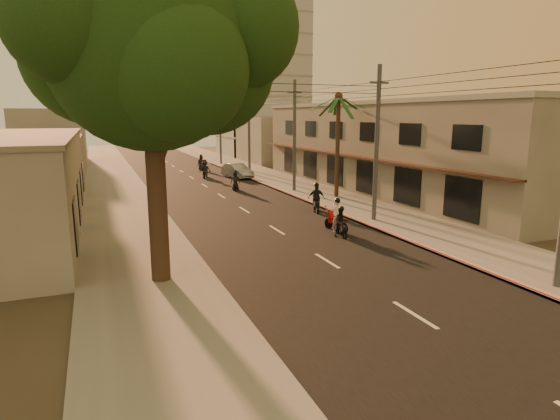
# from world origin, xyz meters

# --- Properties ---
(ground) EXTENTS (160.00, 160.00, 0.00)m
(ground) POSITION_xyz_m (0.00, 0.00, 0.00)
(ground) COLOR #383023
(ground) RESTS_ON ground
(road) EXTENTS (10.00, 140.00, 0.02)m
(road) POSITION_xyz_m (0.00, 20.00, 0.01)
(road) COLOR black
(road) RESTS_ON ground
(sidewalk_right) EXTENTS (5.00, 140.00, 0.12)m
(sidewalk_right) POSITION_xyz_m (7.50, 20.00, 0.06)
(sidewalk_right) COLOR slate
(sidewalk_right) RESTS_ON ground
(sidewalk_left) EXTENTS (5.00, 140.00, 0.12)m
(sidewalk_left) POSITION_xyz_m (-7.50, 20.00, 0.06)
(sidewalk_left) COLOR slate
(sidewalk_left) RESTS_ON ground
(curb_stripe) EXTENTS (0.20, 60.00, 0.20)m
(curb_stripe) POSITION_xyz_m (5.10, 15.00, 0.10)
(curb_stripe) COLOR red
(curb_stripe) RESTS_ON ground
(shophouse_row) EXTENTS (8.80, 34.20, 7.30)m
(shophouse_row) POSITION_xyz_m (13.95, 18.00, 3.65)
(shophouse_row) COLOR gray
(shophouse_row) RESTS_ON ground
(distant_tower) EXTENTS (12.10, 12.10, 28.00)m
(distant_tower) POSITION_xyz_m (16.00, 56.00, 14.00)
(distant_tower) COLOR #B7B5B2
(distant_tower) RESTS_ON ground
(broadleaf_tree) EXTENTS (9.60, 8.70, 12.10)m
(broadleaf_tree) POSITION_xyz_m (-6.61, 2.14, 8.48)
(broadleaf_tree) COLOR black
(broadleaf_tree) RESTS_ON ground
(palm_tree) EXTENTS (5.00, 5.00, 8.20)m
(palm_tree) POSITION_xyz_m (8.00, 16.00, 7.15)
(palm_tree) COLOR black
(palm_tree) RESTS_ON ground
(utility_poles) EXTENTS (1.20, 48.26, 9.00)m
(utility_poles) POSITION_xyz_m (6.20, 20.00, 6.54)
(utility_poles) COLOR #38383A
(utility_poles) RESTS_ON ground
(filler_right) EXTENTS (8.00, 14.00, 6.00)m
(filler_right) POSITION_xyz_m (14.00, 45.00, 3.00)
(filler_right) COLOR gray
(filler_right) RESTS_ON ground
(filler_left_near) EXTENTS (8.00, 14.00, 4.40)m
(filler_left_near) POSITION_xyz_m (-14.00, 34.00, 2.20)
(filler_left_near) COLOR gray
(filler_left_near) RESTS_ON ground
(filler_left_far) EXTENTS (8.00, 14.00, 7.00)m
(filler_left_far) POSITION_xyz_m (-14.00, 52.00, 3.50)
(filler_left_far) COLOR gray
(filler_left_far) RESTS_ON ground
(scooter_red) EXTENTS (0.87, 1.87, 1.86)m
(scooter_red) POSITION_xyz_m (2.93, 6.56, 0.82)
(scooter_red) COLOR black
(scooter_red) RESTS_ON ground
(scooter_mid_a) EXTENTS (0.92, 1.65, 1.62)m
(scooter_mid_a) POSITION_xyz_m (2.61, 5.50, 0.74)
(scooter_mid_a) COLOR black
(scooter_mid_a) RESTS_ON ground
(scooter_mid_b) EXTENTS (1.35, 1.91, 1.95)m
(scooter_mid_b) POSITION_xyz_m (4.20, 11.71, 0.89)
(scooter_mid_b) COLOR black
(scooter_mid_b) RESTS_ON ground
(scooter_far_a) EXTENTS (1.10, 1.72, 1.74)m
(scooter_far_a) POSITION_xyz_m (1.80, 22.25, 0.79)
(scooter_far_a) COLOR black
(scooter_far_a) RESTS_ON ground
(scooter_far_b) EXTENTS (1.63, 1.82, 1.90)m
(scooter_far_b) POSITION_xyz_m (1.22, 31.09, 0.88)
(scooter_far_b) COLOR black
(scooter_far_b) RESTS_ON ground
(parked_car) EXTENTS (3.32, 5.04, 1.46)m
(parked_car) POSITION_xyz_m (4.24, 30.03, 0.73)
(parked_car) COLOR #92959A
(parked_car) RESTS_ON ground
(scooter_far_c) EXTENTS (0.91, 1.89, 1.85)m
(scooter_far_c) POSITION_xyz_m (2.34, 38.13, 0.83)
(scooter_far_c) COLOR black
(scooter_far_c) RESTS_ON ground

